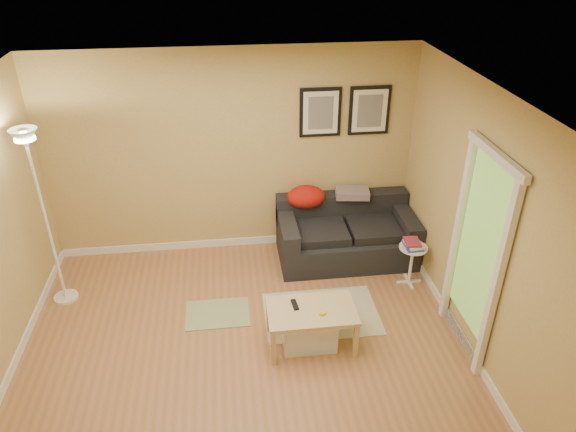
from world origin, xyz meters
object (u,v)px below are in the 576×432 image
at_px(storage_bin, 309,330).
at_px(floor_lamp, 47,225).
at_px(side_table, 411,265).
at_px(book_stack, 413,244).
at_px(sofa, 347,232).
at_px(coffee_table, 311,327).

distance_m(storage_bin, floor_lamp, 2.98).
xyz_separation_m(side_table, book_stack, (-0.01, 0.01, 0.29)).
bearing_deg(sofa, floor_lamp, -172.64).
distance_m(sofa, floor_lamp, 3.46).
relative_size(side_table, book_stack, 2.01).
xyz_separation_m(sofa, coffee_table, (-0.70, -1.51, -0.15)).
relative_size(sofa, coffee_table, 1.92).
relative_size(coffee_table, floor_lamp, 0.43).
xyz_separation_m(storage_bin, floor_lamp, (-2.66, 1.07, 0.81)).
distance_m(sofa, side_table, 0.91).
xyz_separation_m(coffee_table, book_stack, (1.33, 0.89, 0.33)).
xyz_separation_m(sofa, book_stack, (0.63, -0.63, 0.17)).
bearing_deg(floor_lamp, storage_bin, -21.90).
bearing_deg(book_stack, storage_bin, -126.37).
xyz_separation_m(sofa, side_table, (0.64, -0.63, -0.12)).
relative_size(storage_bin, book_stack, 2.20).
distance_m(storage_bin, book_stack, 1.66).
relative_size(coffee_table, side_table, 1.74).
xyz_separation_m(book_stack, floor_lamp, (-4.01, 0.19, 0.43)).
height_order(coffee_table, storage_bin, coffee_table).
bearing_deg(side_table, storage_bin, -147.36).
relative_size(side_table, floor_lamp, 0.25).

